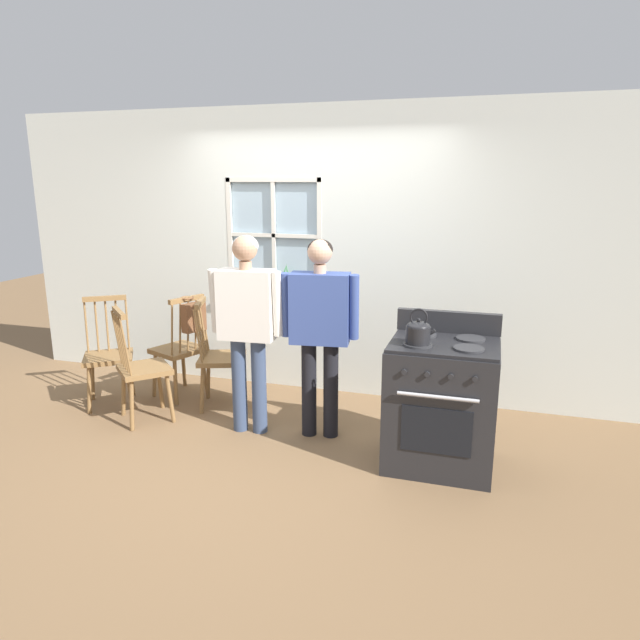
# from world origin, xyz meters

# --- Properties ---
(ground_plane) EXTENTS (16.00, 16.00, 0.00)m
(ground_plane) POSITION_xyz_m (0.00, 0.00, 0.00)
(ground_plane) COLOR brown
(wall_back) EXTENTS (6.40, 0.16, 2.70)m
(wall_back) POSITION_xyz_m (0.02, 1.40, 1.34)
(wall_back) COLOR silver
(wall_back) RESTS_ON ground_plane
(chair_by_window) EXTENTS (0.53, 0.54, 0.99)m
(chair_by_window) POSITION_xyz_m (-1.19, 0.81, 0.46)
(chair_by_window) COLOR olive
(chair_by_window) RESTS_ON ground_plane
(chair_near_wall) EXTENTS (0.51, 0.53, 0.99)m
(chair_near_wall) POSITION_xyz_m (-0.71, 0.69, 0.46)
(chair_near_wall) COLOR olive
(chair_near_wall) RESTS_ON ground_plane
(chair_center_cluster) EXTENTS (0.57, 0.57, 0.99)m
(chair_center_cluster) POSITION_xyz_m (-1.71, 0.44, 0.46)
(chair_center_cluster) COLOR olive
(chair_center_cluster) RESTS_ON ground_plane
(chair_near_stove) EXTENTS (0.58, 0.58, 0.99)m
(chair_near_stove) POSITION_xyz_m (-1.21, 0.22, 0.46)
(chair_near_stove) COLOR olive
(chair_near_stove) RESTS_ON ground_plane
(person_elderly_left) EXTENTS (0.60, 0.24, 1.62)m
(person_elderly_left) POSITION_xyz_m (-0.24, 0.28, 0.98)
(person_elderly_left) COLOR #384766
(person_elderly_left) RESTS_ON ground_plane
(person_teen_center) EXTENTS (0.62, 0.27, 1.59)m
(person_teen_center) POSITION_xyz_m (0.34, 0.36, 0.97)
(person_teen_center) COLOR black
(person_teen_center) RESTS_ON ground_plane
(stove) EXTENTS (0.76, 0.68, 1.08)m
(stove) POSITION_xyz_m (1.32, 0.17, 0.47)
(stove) COLOR #232326
(stove) RESTS_ON ground_plane
(kettle) EXTENTS (0.21, 0.17, 0.25)m
(kettle) POSITION_xyz_m (1.15, 0.03, 1.02)
(kettle) COLOR black
(kettle) RESTS_ON stove
(potted_plant) EXTENTS (0.12, 0.12, 0.29)m
(potted_plant) POSITION_xyz_m (-0.29, 1.31, 1.06)
(potted_plant) COLOR #42474C
(potted_plant) RESTS_ON wall_back
(handbag) EXTENTS (0.24, 0.24, 0.31)m
(handbag) POSITION_xyz_m (-0.97, 0.72, 0.82)
(handbag) COLOR brown
(handbag) RESTS_ON chair_by_window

